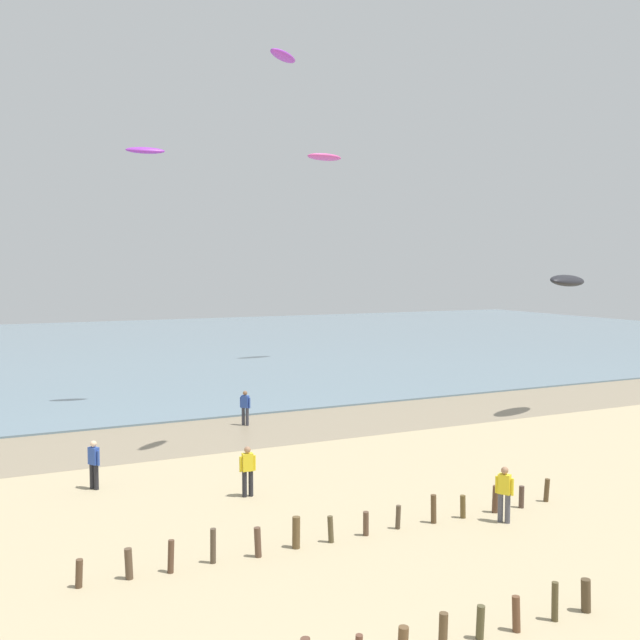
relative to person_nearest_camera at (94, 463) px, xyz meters
The scene contains 12 objects.
wet_sand_strip 6.51m from the person_nearest_camera, 68.39° to the left, with size 120.00×6.58×0.01m, color gray.
sea 44.36m from the person_nearest_camera, 86.93° to the left, with size 160.00×70.00×0.10m, color slate.
groyne_near 14.49m from the person_nearest_camera, 72.13° to the right, with size 8.97×0.34×0.96m.
groyne_mid 9.77m from the person_nearest_camera, 52.85° to the right, with size 14.86×0.33×0.93m.
person_nearest_camera is the anchor object (origin of this frame).
person_mid_beach 10.79m from the person_nearest_camera, 41.92° to the left, with size 0.41×0.45×1.71m.
person_by_waterline 13.81m from the person_nearest_camera, 38.60° to the right, with size 0.38×0.49×1.71m.
person_left_flank 5.49m from the person_nearest_camera, 33.54° to the right, with size 0.57×0.25×1.71m.
kite_aloft_1 38.40m from the person_nearest_camera, 51.23° to the left, with size 3.13×1.00×0.50m, color #E54C99.
kite_aloft_2 24.98m from the person_nearest_camera, ahead, with size 3.35×1.07×0.54m, color black.
kite_aloft_3 17.07m from the person_nearest_camera, 10.10° to the left, with size 1.85×0.59×0.30m, color purple.
kite_aloft_4 19.86m from the person_nearest_camera, 71.20° to the left, with size 2.09×0.67×0.34m, color purple.
Camera 1 is at (-5.42, -8.34, 7.66)m, focal length 39.35 mm.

